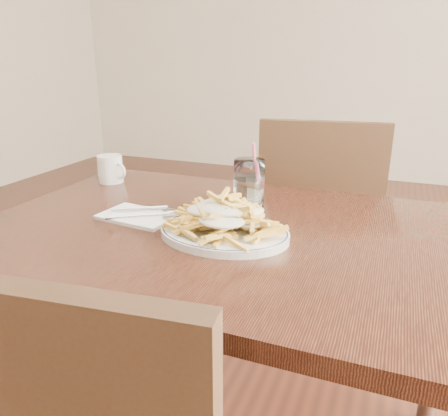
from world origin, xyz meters
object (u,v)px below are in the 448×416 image
at_px(coffee_mug, 111,169).
at_px(table, 227,257).
at_px(loaded_fries, 224,213).
at_px(water_glass, 249,187).
at_px(chair_far, 318,224).
at_px(fries_plate, 224,232).

bearing_deg(coffee_mug, table, -25.38).
xyz_separation_m(table, loaded_fries, (0.01, -0.06, 0.14)).
bearing_deg(water_glass, table, -91.04).
relative_size(loaded_fries, water_glass, 1.62).
xyz_separation_m(chair_far, fries_plate, (-0.10, -0.72, 0.23)).
distance_m(fries_plate, loaded_fries, 0.05).
xyz_separation_m(table, coffee_mug, (-0.50, 0.24, 0.12)).
relative_size(loaded_fries, coffee_mug, 2.65).
xyz_separation_m(table, chair_far, (0.12, 0.67, -0.14)).
distance_m(loaded_fries, water_glass, 0.21).
relative_size(fries_plate, loaded_fries, 1.04).
xyz_separation_m(fries_plate, water_glass, (-0.01, 0.21, 0.05)).
bearing_deg(chair_far, fries_plate, -97.97).
xyz_separation_m(chair_far, water_glass, (-0.11, -0.51, 0.28)).
xyz_separation_m(fries_plate, coffee_mug, (-0.51, 0.29, 0.03)).
xyz_separation_m(chair_far, coffee_mug, (-0.62, -0.43, 0.26)).
relative_size(water_glass, coffee_mug, 1.64).
xyz_separation_m(loaded_fries, coffee_mug, (-0.51, 0.29, -0.01)).
bearing_deg(water_glass, loaded_fries, -86.76).
bearing_deg(water_glass, fries_plate, -86.76).
bearing_deg(loaded_fries, coffee_mug, 150.18).
relative_size(fries_plate, water_glass, 1.69).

